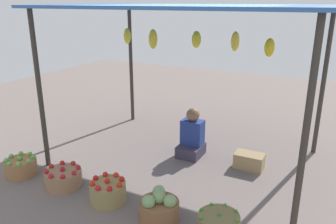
% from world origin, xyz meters
% --- Properties ---
extents(ground_plane, '(14.00, 14.00, 0.00)m').
position_xyz_m(ground_plane, '(0.00, 0.00, 0.00)').
color(ground_plane, slate).
extents(market_stall_structure, '(3.82, 2.63, 2.31)m').
position_xyz_m(market_stall_structure, '(-0.00, 0.01, 2.16)').
color(market_stall_structure, '#38332D').
rests_on(market_stall_structure, ground).
extents(vendor_person, '(0.36, 0.44, 0.78)m').
position_xyz_m(vendor_person, '(0.02, 0.15, 0.30)').
color(vendor_person, '#3C3447').
rests_on(vendor_person, ground).
extents(basket_green_apples, '(0.44, 0.44, 0.29)m').
position_xyz_m(basket_green_apples, '(-1.88, -1.55, 0.12)').
color(basket_green_apples, '#9D6E44').
rests_on(basket_green_apples, ground).
extents(basket_red_apples, '(0.48, 0.48, 0.28)m').
position_xyz_m(basket_red_apples, '(-1.11, -1.52, 0.12)').
color(basket_red_apples, '#9C7453').
rests_on(basket_red_apples, ground).
extents(basket_red_tomatoes, '(0.44, 0.44, 0.32)m').
position_xyz_m(basket_red_tomatoes, '(-0.36, -1.54, 0.14)').
color(basket_red_tomatoes, '#968351').
rests_on(basket_red_tomatoes, ground).
extents(basket_cabbages, '(0.45, 0.45, 0.37)m').
position_xyz_m(basket_cabbages, '(0.38, -1.58, 0.16)').
color(basket_cabbages, brown).
rests_on(basket_cabbages, ground).
extents(wooden_crate_near_vendor, '(0.42, 0.26, 0.23)m').
position_xyz_m(wooden_crate_near_vendor, '(0.96, 0.13, 0.11)').
color(wooden_crate_near_vendor, '#A08458').
rests_on(wooden_crate_near_vendor, ground).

